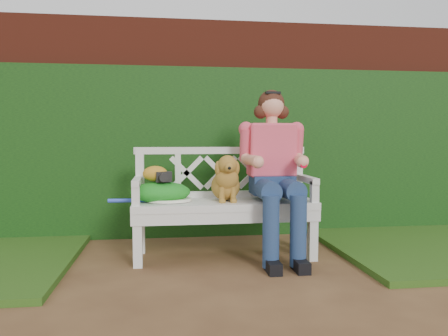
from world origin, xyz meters
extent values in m
plane|color=#52331E|center=(0.00, 0.00, 0.00)|extent=(60.00, 60.00, 0.00)
cube|color=maroon|center=(0.00, 1.90, 1.10)|extent=(10.00, 0.30, 2.20)
cube|color=#1D5212|center=(0.00, 1.68, 0.85)|extent=(10.00, 0.18, 1.70)
cube|color=black|center=(-0.38, 0.79, 0.69)|extent=(0.14, 0.11, 0.08)
ellipsoid|color=#BD821F|center=(-0.45, 0.83, 0.71)|extent=(0.24, 0.21, 0.13)
camera|label=1|loc=(-0.36, -2.75, 1.00)|focal=35.00mm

